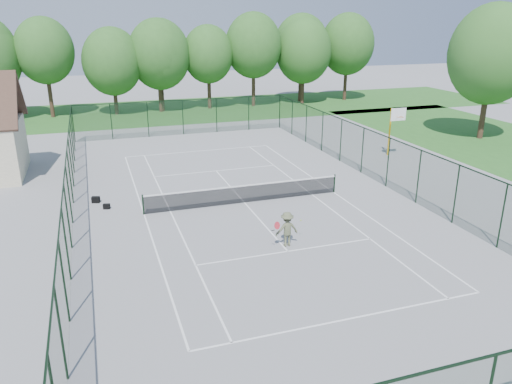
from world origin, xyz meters
TOP-DOWN VIEW (x-y plane):
  - ground at (0.00, 0.00)m, footprint 140.00×140.00m
  - grass_far at (0.00, 30.00)m, footprint 80.00×16.00m
  - court_lines at (0.00, 0.00)m, footprint 11.05×23.85m
  - tennis_net at (0.00, 0.00)m, footprint 11.08×0.08m
  - fence_enclosure at (0.00, 0.00)m, footprint 18.05×36.05m
  - tree_line_far at (0.00, 30.00)m, footprint 39.40×6.40m
  - basketball_goal at (13.14, 5.81)m, footprint 1.20×1.43m
  - tree_side at (23.55, 8.54)m, footprint 6.89×6.89m
  - sports_bag_a at (-7.81, 2.64)m, footprint 0.48×0.37m
  - sports_bag_b at (-7.29, 1.47)m, footprint 0.40×0.30m
  - tennis_player at (0.17, -5.82)m, footprint 1.75×0.83m

SIDE VIEW (x-z plane):
  - ground at x=0.00m, z-range 0.00..0.00m
  - court_lines at x=0.00m, z-range 0.00..0.01m
  - grass_far at x=0.00m, z-range 0.00..0.01m
  - sports_bag_b at x=-7.29m, z-range 0.00..0.27m
  - sports_bag_a at x=-7.81m, z-range 0.00..0.34m
  - tennis_net at x=0.00m, z-range 0.03..1.13m
  - tennis_player at x=0.17m, z-range 0.00..1.61m
  - fence_enclosure at x=0.00m, z-range 0.05..3.07m
  - basketball_goal at x=13.14m, z-range 0.74..4.39m
  - tree_line_far at x=0.00m, z-range 1.14..10.84m
  - tree_side at x=23.55m, z-range 1.42..12.33m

